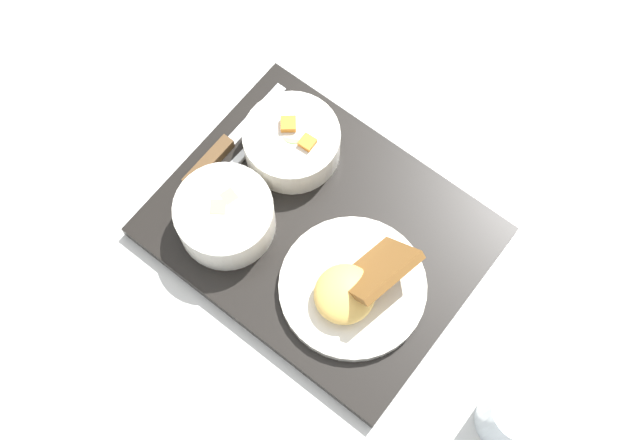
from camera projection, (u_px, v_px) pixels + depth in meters
name	position (u px, v px, depth m)	size (l,w,h in m)	color
ground_plane	(320.00, 234.00, 1.04)	(4.00, 4.00, 0.00)	silver
serving_tray	(320.00, 231.00, 1.03)	(0.43, 0.36, 0.02)	black
bowl_salad	(292.00, 141.00, 1.03)	(0.13, 0.13, 0.06)	silver
bowl_soup	(225.00, 215.00, 0.99)	(0.12, 0.12, 0.06)	silver
plate_main	(353.00, 287.00, 0.97)	(0.18, 0.18, 0.08)	silver
knife	(217.00, 154.00, 1.05)	(0.04, 0.19, 0.02)	silver
spoon	(248.00, 150.00, 1.05)	(0.04, 0.16, 0.01)	silver
glass_water	(513.00, 416.00, 0.91)	(0.07, 0.07, 0.10)	silver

